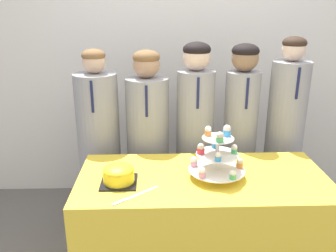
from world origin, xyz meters
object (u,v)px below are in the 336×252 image
round_cake (119,174)px  student_0 (100,150)px  cupcake_stand (217,155)px  cake_knife (128,199)px  student_3 (239,142)px  student_2 (194,143)px  student_4 (283,142)px  student_1 (148,149)px

round_cake → student_0: bearing=107.8°
cupcake_stand → cake_knife: bearing=-154.5°
cupcake_stand → student_3: bearing=65.4°
student_2 → student_3: 0.34m
student_3 → student_4: size_ratio=0.97×
student_3 → student_0: bearing=180.0°
round_cake → cake_knife: (0.07, -0.18, -0.05)m
student_1 → cake_knife: bearing=-95.7°
student_0 → student_3: (1.06, -0.00, 0.05)m
student_0 → student_2: bearing=-0.0°
round_cake → student_0: (-0.21, 0.67, -0.13)m
student_1 → round_cake: bearing=-102.7°
cake_knife → student_4: 1.40m
student_1 → student_2: 0.35m
student_4 → cake_knife: bearing=-142.9°
cake_knife → student_1: size_ratio=0.17×
round_cake → student_3: 1.08m
cupcake_stand → student_1: student_1 is taller
round_cake → cupcake_stand: 0.57m
cake_knife → student_2: (0.44, 0.85, -0.03)m
student_0 → round_cake: bearing=-72.2°
student_1 → student_2: (0.35, -0.00, 0.04)m
student_1 → student_4: student_4 is taller
cupcake_stand → student_4: student_4 is taller
cupcake_stand → student_0: 1.01m
student_3 → student_4: (0.34, 0.00, -0.00)m
student_2 → student_4: 0.68m
round_cake → cupcake_stand: size_ratio=0.61×
student_1 → student_2: size_ratio=0.96×
student_0 → student_3: bearing=-0.0°
cake_knife → student_2: student_2 is taller
student_4 → student_1: bearing=180.0°
round_cake → student_2: bearing=53.0°
student_1 → student_3: student_3 is taller
student_0 → student_2: 0.72m
round_cake → student_2: size_ratio=0.14×
student_4 → student_3: bearing=-180.0°
student_3 → round_cake: bearing=-141.7°
student_0 → student_4: size_ratio=0.95×
student_2 → student_1: bearing=180.0°
student_2 → student_0: bearing=180.0°
student_1 → cupcake_stand: bearing=-55.7°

